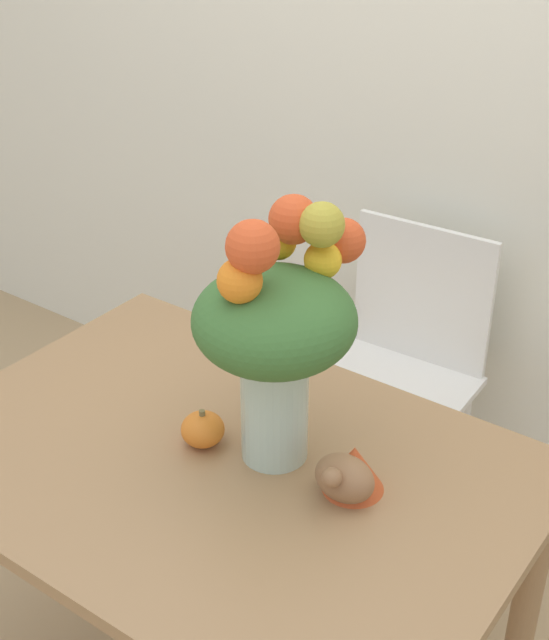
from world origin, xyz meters
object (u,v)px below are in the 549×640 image
object	(u,v)px
pumpkin	(203,429)
dining_chair_near_window	(395,379)
flower_vase	(277,328)
turkey_figurine	(350,472)

from	to	relation	value
pumpkin	dining_chair_near_window	distance (m)	0.83
flower_vase	turkey_figurine	size ratio (longest dim) A/B	3.30
turkey_figurine	dining_chair_near_window	distance (m)	0.85
flower_vase	dining_chair_near_window	distance (m)	0.90
turkey_figurine	dining_chair_near_window	size ratio (longest dim) A/B	0.18
flower_vase	dining_chair_near_window	size ratio (longest dim) A/B	0.59
flower_vase	turkey_figurine	world-z (taller)	flower_vase
pumpkin	dining_chair_near_window	world-z (taller)	dining_chair_near_window
flower_vase	dining_chair_near_window	bearing A→B (deg)	99.18
turkey_figurine	dining_chair_near_window	world-z (taller)	dining_chair_near_window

